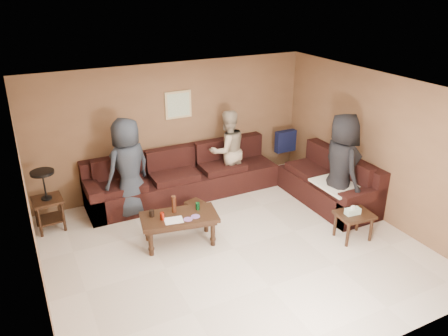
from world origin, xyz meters
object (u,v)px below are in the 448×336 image
at_px(end_table_left, 47,199).
at_px(waste_bin, 195,210).
at_px(coffee_table, 179,220).
at_px(person_middle, 228,150).
at_px(person_right, 341,166).
at_px(person_left, 128,168).
at_px(sectional_sofa, 235,183).
at_px(side_table_right, 354,217).

xyz_separation_m(end_table_left, waste_bin, (2.30, -0.79, -0.39)).
distance_m(coffee_table, person_middle, 2.19).
xyz_separation_m(person_middle, person_right, (1.24, -1.84, 0.13)).
bearing_deg(waste_bin, person_left, 143.16).
bearing_deg(sectional_sofa, side_table_right, -63.80).
bearing_deg(end_table_left, waste_bin, -18.97).
bearing_deg(side_table_right, end_table_left, 149.90).
relative_size(person_left, person_right, 0.95).
xyz_separation_m(end_table_left, person_left, (1.37, -0.09, 0.33)).
height_order(end_table_left, person_left, person_left).
height_order(person_left, person_right, person_right).
bearing_deg(person_right, coffee_table, 93.08).
height_order(sectional_sofa, end_table_left, end_table_left).
bearing_deg(person_middle, end_table_left, -1.88).
distance_m(coffee_table, waste_bin, 0.82).
bearing_deg(coffee_table, person_left, 107.85).
distance_m(sectional_sofa, side_table_right, 2.35).
bearing_deg(sectional_sofa, waste_bin, -158.48).
relative_size(sectional_sofa, waste_bin, 14.16).
bearing_deg(waste_bin, coffee_table, -131.71).
bearing_deg(end_table_left, side_table_right, -30.10).
distance_m(end_table_left, waste_bin, 2.47).
bearing_deg(person_middle, sectional_sofa, 76.34).
relative_size(end_table_left, waste_bin, 3.23).
relative_size(waste_bin, person_middle, 0.20).
relative_size(coffee_table, person_right, 0.68).
relative_size(sectional_sofa, person_left, 2.62).
xyz_separation_m(end_table_left, person_right, (4.62, -1.77, 0.38)).
bearing_deg(person_left, sectional_sofa, 147.73).
relative_size(person_middle, person_right, 0.86).
height_order(coffee_table, person_middle, person_middle).
bearing_deg(waste_bin, person_right, -22.85).
xyz_separation_m(person_left, person_middle, (2.01, 0.17, -0.08)).
distance_m(sectional_sofa, person_left, 2.03).
distance_m(end_table_left, person_left, 1.41).
bearing_deg(person_middle, waste_bin, 35.72).
height_order(waste_bin, person_left, person_left).
bearing_deg(person_left, person_right, 129.65).
relative_size(person_left, person_middle, 1.10).
height_order(person_middle, person_right, person_right).
distance_m(side_table_right, person_left, 3.85).
bearing_deg(waste_bin, end_table_left, 161.03).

